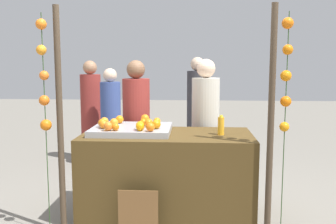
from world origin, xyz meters
TOP-DOWN VIEW (x-y plane):
  - ground_plane at (0.00, 0.00)m, footprint 24.00×24.00m
  - stall_counter at (0.00, 0.00)m, footprint 1.71×0.84m
  - orange_tray at (-0.37, 0.04)m, footprint 0.79×0.67m
  - orange_0 at (-0.25, -0.20)m, footprint 0.08×0.08m
  - orange_1 at (-0.14, -0.22)m, footprint 0.08×0.08m
  - orange_2 at (-0.66, 0.11)m, footprint 0.08×0.08m
  - orange_3 at (-0.10, -0.07)m, footprint 0.09×0.09m
  - orange_4 at (-0.48, -0.20)m, footprint 0.07×0.07m
  - orange_5 at (-0.12, 0.16)m, footprint 0.08×0.08m
  - orange_6 at (-0.26, -0.12)m, footprint 0.08×0.08m
  - orange_7 at (-0.54, 0.01)m, footprint 0.09×0.09m
  - orange_8 at (-0.62, -0.10)m, footprint 0.08×0.08m
  - orange_9 at (-0.53, 0.24)m, footprint 0.09×0.09m
  - orange_10 at (-0.55, -0.21)m, footprint 0.09×0.09m
  - orange_11 at (-0.19, 0.02)m, footprint 0.09×0.09m
  - orange_12 at (-0.25, 0.10)m, footprint 0.07×0.07m
  - orange_13 at (-0.65, -0.02)m, footprint 0.09×0.09m
  - orange_14 at (-0.26, 0.30)m, footprint 0.09×0.09m
  - juice_bottle at (0.54, -0.03)m, footprint 0.06×0.06m
  - chalkboard_sign at (-0.22, -0.55)m, footprint 0.36×0.03m
  - vendor_left at (-0.41, 0.67)m, footprint 0.32×0.32m
  - vendor_right at (0.41, 0.69)m, footprint 0.32×0.32m
  - crowd_person_0 at (0.33, 2.48)m, footprint 0.33×0.33m
  - crowd_person_1 at (-1.36, 2.13)m, footprint 0.32×0.32m
  - crowd_person_2 at (-0.96, 1.75)m, footprint 0.30×0.30m
  - canopy_post_left at (-0.94, -0.46)m, footprint 0.06×0.06m
  - canopy_post_right at (0.94, -0.46)m, footprint 0.06×0.06m
  - garland_strand_left at (-1.06, -0.50)m, footprint 0.11×0.10m
  - garland_strand_right at (1.05, -0.45)m, footprint 0.11×0.10m

SIDE VIEW (x-z plane):
  - ground_plane at x=0.00m, z-range 0.00..0.00m
  - chalkboard_sign at x=-0.22m, z-range -0.01..0.46m
  - stall_counter at x=0.00m, z-range 0.00..0.86m
  - crowd_person_2 at x=-0.96m, z-range -0.05..1.44m
  - crowd_person_1 at x=-1.36m, z-range -0.06..1.55m
  - vendor_left at x=-0.41m, z-range -0.06..1.55m
  - vendor_right at x=0.41m, z-range -0.06..1.56m
  - crowd_person_0 at x=0.33m, z-range -0.06..1.60m
  - orange_tray at x=-0.37m, z-range 0.86..0.92m
  - juice_bottle at x=0.54m, z-range 0.86..1.06m
  - orange_4 at x=-0.48m, z-range 0.92..1.00m
  - orange_12 at x=-0.25m, z-range 0.92..1.00m
  - orange_5 at x=-0.12m, z-range 0.92..1.00m
  - orange_8 at x=-0.62m, z-range 0.92..1.00m
  - orange_0 at x=-0.25m, z-range 0.92..1.01m
  - orange_6 at x=-0.26m, z-range 0.92..1.01m
  - orange_1 at x=-0.14m, z-range 0.92..1.01m
  - orange_2 at x=-0.66m, z-range 0.92..1.01m
  - orange_9 at x=-0.53m, z-range 0.92..1.01m
  - orange_11 at x=-0.19m, z-range 0.92..1.01m
  - orange_10 at x=-0.55m, z-range 0.92..1.01m
  - orange_13 at x=-0.65m, z-range 0.92..1.01m
  - orange_3 at x=-0.10m, z-range 0.92..1.01m
  - orange_7 at x=-0.54m, z-range 0.92..1.01m
  - orange_14 at x=-0.26m, z-range 0.92..1.02m
  - canopy_post_left at x=-0.94m, z-range 0.00..2.08m
  - canopy_post_right at x=0.94m, z-range 0.00..2.08m
  - garland_strand_left at x=-1.06m, z-range 0.42..2.43m
  - garland_strand_right at x=1.05m, z-range 0.48..2.49m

